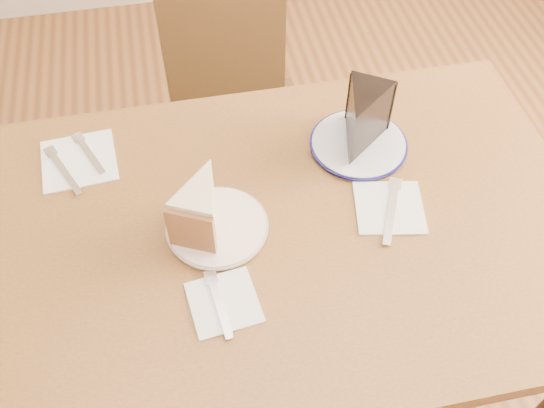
{
  "coord_description": "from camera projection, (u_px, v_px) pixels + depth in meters",
  "views": [
    {
      "loc": [
        -0.17,
        -0.69,
        1.7
      ],
      "look_at": [
        -0.03,
        0.02,
        0.8
      ],
      "focal_mm": 40.0,
      "sensor_mm": 36.0,
      "label": 1
    }
  ],
  "objects": [
    {
      "name": "plate_navy",
      "position": [
        358.0,
        144.0,
        1.31
      ],
      "size": [
        0.2,
        0.2,
        0.01
      ],
      "primitive_type": "cylinder",
      "color": "white",
      "rests_on": "table"
    },
    {
      "name": "fork_cream",
      "position": [
        219.0,
        304.0,
        1.07
      ],
      "size": [
        0.03,
        0.14,
        0.0
      ],
      "primitive_type": "cube",
      "rotation": [
        0.0,
        0.0,
        0.12
      ],
      "color": "silver",
      "rests_on": "napkin_cream"
    },
    {
      "name": "napkin_cream",
      "position": [
        224.0,
        302.0,
        1.08
      ],
      "size": [
        0.13,
        0.13,
        0.0
      ],
      "primitive_type": "cube",
      "rotation": [
        0.0,
        0.0,
        0.12
      ],
      "color": "white",
      "rests_on": "table"
    },
    {
      "name": "knife_spare",
      "position": [
        64.0,
        171.0,
        1.27
      ],
      "size": [
        0.08,
        0.15,
        0.0
      ],
      "primitive_type": "cube",
      "rotation": [
        0.0,
        0.0,
        0.43
      ],
      "color": "silver",
      "rests_on": "napkin_spare"
    },
    {
      "name": "plate_cream",
      "position": [
        217.0,
        227.0,
        1.17
      ],
      "size": [
        0.19,
        0.19,
        0.01
      ],
      "primitive_type": "cylinder",
      "color": "white",
      "rests_on": "table"
    },
    {
      "name": "table",
      "position": [
        287.0,
        253.0,
        1.26
      ],
      "size": [
        1.2,
        0.8,
        0.75
      ],
      "color": "#4D2E15",
      "rests_on": "ground"
    },
    {
      "name": "napkin_spare",
      "position": [
        79.0,
        161.0,
        1.29
      ],
      "size": [
        0.16,
        0.16,
        0.0
      ],
      "primitive_type": "cube",
      "rotation": [
        0.0,
        0.0,
        0.08
      ],
      "color": "white",
      "rests_on": "table"
    },
    {
      "name": "napkin_navy",
      "position": [
        389.0,
        208.0,
        1.21
      ],
      "size": [
        0.16,
        0.16,
        0.0
      ],
      "primitive_type": "cube",
      "rotation": [
        0.0,
        0.0,
        -0.18
      ],
      "color": "white",
      "rests_on": "table"
    },
    {
      "name": "fork_spare",
      "position": [
        89.0,
        154.0,
        1.3
      ],
      "size": [
        0.07,
        0.13,
        0.0
      ],
      "primitive_type": "cube",
      "rotation": [
        0.0,
        0.0,
        0.41
      ],
      "color": "silver",
      "rests_on": "napkin_spare"
    },
    {
      "name": "knife_navy",
      "position": [
        391.0,
        211.0,
        1.2
      ],
      "size": [
        0.09,
        0.16,
        0.0
      ],
      "primitive_type": "cube",
      "rotation": [
        0.0,
        0.0,
        -0.43
      ],
      "color": "white",
      "rests_on": "napkin_navy"
    },
    {
      "name": "carrot_cake",
      "position": [
        203.0,
        204.0,
        1.14
      ],
      "size": [
        0.13,
        0.15,
        0.1
      ],
      "primitive_type": null,
      "rotation": [
        0.0,
        0.0,
        -0.45
      ],
      "color": "white",
      "rests_on": "plate_cream"
    },
    {
      "name": "chocolate_cake",
      "position": [
        361.0,
        123.0,
        1.26
      ],
      "size": [
        0.15,
        0.17,
        0.12
      ],
      "primitive_type": null,
      "rotation": [
        0.0,
        0.0,
        2.58
      ],
      "color": "black",
      "rests_on": "plate_navy"
    },
    {
      "name": "ground",
      "position": [
        283.0,
        377.0,
        1.77
      ],
      "size": [
        4.0,
        4.0,
        0.0
      ],
      "primitive_type": "plane",
      "color": "#492913",
      "rests_on": "ground"
    },
    {
      "name": "chair_far",
      "position": [
        241.0,
        124.0,
        1.76
      ],
      "size": [
        0.47,
        0.47,
        0.84
      ],
      "rotation": [
        0.0,
        0.0,
        3.28
      ],
      "color": "black",
      "rests_on": "ground"
    }
  ]
}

